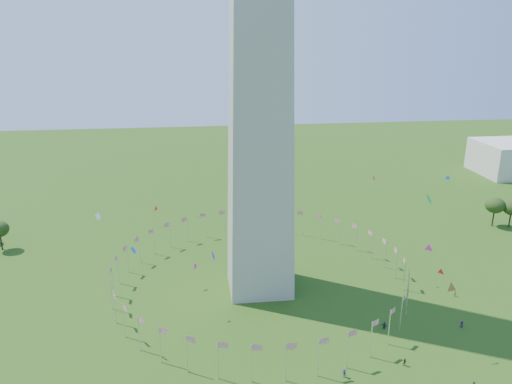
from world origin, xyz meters
TOP-DOWN VIEW (x-y plane):
  - flag_ring at (-0.00, 50.00)m, footprint 80.24×80.24m
  - kites_aloft at (13.58, 24.53)m, footprint 85.33×62.56m

SIDE VIEW (x-z plane):
  - flag_ring at x=0.00m, z-range 0.00..9.00m
  - kites_aloft at x=13.58m, z-range 1.65..37.34m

